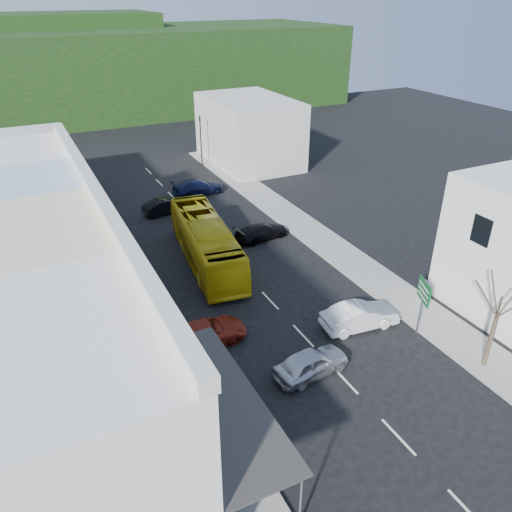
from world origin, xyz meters
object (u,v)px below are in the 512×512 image
at_px(traffic_signal, 201,141).
at_px(street_tree, 497,317).
at_px(car_red, 207,331).
at_px(car_silver, 311,363).
at_px(pedestrian_left, 144,341).
at_px(car_white, 360,317).
at_px(bus, 206,243).
at_px(direction_sign, 421,308).

bearing_deg(traffic_signal, street_tree, 104.69).
bearing_deg(car_red, car_silver, -138.19).
xyz_separation_m(car_red, street_tree, (12.00, -8.29, 2.40)).
xyz_separation_m(pedestrian_left, street_tree, (15.40, -8.56, 2.10)).
distance_m(car_silver, car_white, 5.07).
distance_m(car_white, pedestrian_left, 12.05).
height_order(bus, direction_sign, direction_sign).
bearing_deg(traffic_signal, direction_sign, 102.86).
distance_m(pedestrian_left, street_tree, 17.74).
bearing_deg(direction_sign, traffic_signal, 112.24).
height_order(car_white, traffic_signal, traffic_signal).
bearing_deg(pedestrian_left, car_red, -85.17).
distance_m(bus, car_white, 12.16).
relative_size(direction_sign, traffic_signal, 0.65).
distance_m(car_red, direction_sign, 11.81).
distance_m(street_tree, traffic_signal, 37.47).
relative_size(car_white, car_red, 0.96).
height_order(car_silver, pedestrian_left, pedestrian_left).
xyz_separation_m(direction_sign, street_tree, (1.20, -3.64, 1.33)).
distance_m(bus, car_red, 9.05).
distance_m(car_white, traffic_signal, 31.97).
relative_size(street_tree, traffic_signal, 1.13).
distance_m(bus, pedestrian_left, 10.53).
xyz_separation_m(car_silver, car_red, (-3.70, 4.80, 0.00)).
xyz_separation_m(car_white, pedestrian_left, (-11.69, 2.91, 0.30)).
bearing_deg(car_red, bus, -17.06).
relative_size(bus, pedestrian_left, 6.82).
relative_size(bus, car_white, 2.64).
relative_size(car_red, traffic_signal, 0.84).
distance_m(direction_sign, street_tree, 4.06).
height_order(bus, traffic_signal, traffic_signal).
xyz_separation_m(car_silver, direction_sign, (7.10, 0.15, 1.07)).
bearing_deg(street_tree, car_white, 123.27).
bearing_deg(car_white, bus, 30.37).
relative_size(car_red, pedestrian_left, 2.71).
bearing_deg(street_tree, traffic_signal, 91.83).
height_order(street_tree, traffic_signal, street_tree).
bearing_deg(direction_sign, car_white, 163.65).
bearing_deg(car_silver, pedestrian_left, 47.92).
height_order(car_silver, car_white, same).
bearing_deg(street_tree, bus, 117.60).
distance_m(car_silver, pedestrian_left, 8.73).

